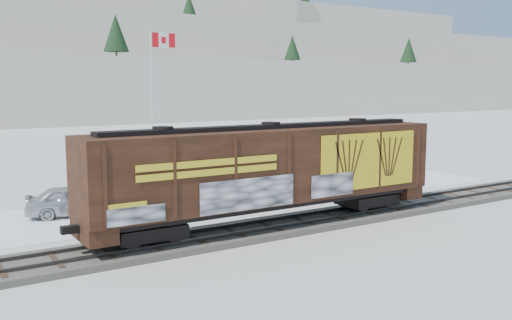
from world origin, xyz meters
TOP-DOWN VIEW (x-y plane):
  - ground at (0.00, 0.00)m, footprint 500.00×500.00m
  - rail_track at (0.00, 0.00)m, footprint 50.00×3.40m
  - parking_strip at (0.00, 7.50)m, footprint 40.00×8.00m
  - hopper_railcar at (-1.80, -0.01)m, footprint 18.42×3.06m
  - flagpole at (-1.26, 15.51)m, footprint 2.30×0.90m
  - car_silver at (-9.03, 8.28)m, footprint 5.23×3.03m
  - car_white at (-4.88, 7.77)m, footprint 4.77×2.46m
  - car_dark at (10.93, 7.15)m, footprint 5.26×2.53m

SIDE VIEW (x-z plane):
  - ground at x=0.00m, z-range 0.00..0.00m
  - parking_strip at x=0.00m, z-range 0.00..0.03m
  - rail_track at x=0.00m, z-range -0.07..0.36m
  - car_dark at x=10.93m, z-range 0.03..1.51m
  - car_white at x=-4.88m, z-range 0.03..1.53m
  - car_silver at x=-9.03m, z-range 0.03..1.70m
  - hopper_railcar at x=-1.80m, z-range 0.69..5.43m
  - flagpole at x=-1.26m, z-range -1.46..9.40m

